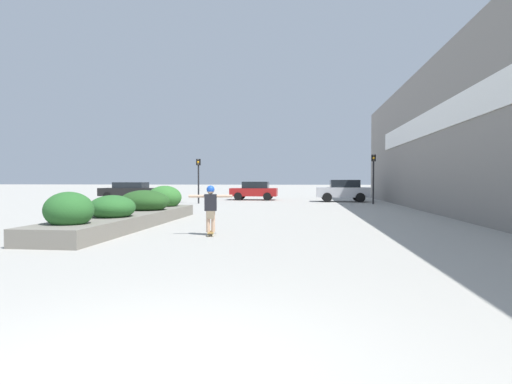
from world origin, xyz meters
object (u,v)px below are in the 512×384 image
Objects in this scene: car_center_left at (343,190)px; traffic_light_left at (198,173)px; skateboard at (211,233)px; skateboarder at (211,204)px; car_rightmost at (129,190)px; car_leftmost at (477,191)px; car_center_right at (254,190)px; traffic_light_right at (373,170)px.

car_center_left is 1.24× the size of traffic_light_left.
skateboarder is at bearing -10.69° from skateboard.
car_rightmost is 8.33m from traffic_light_left.
skateboarder is at bearing -36.00° from car_leftmost.
car_center_right is at bearing 82.86° from skateboarder.
skateboard is 16.70m from traffic_light_left.
skateboarder is 0.44× the size of traffic_light_left.
traffic_light_right is (12.13, 0.65, 0.15)m from traffic_light_left.
car_center_left is at bearing 120.44° from traffic_light_right.
skateboarder is at bearing -114.36° from traffic_light_right.
skateboard is at bearing -36.00° from car_leftmost.
car_center_left is 1.01× the size of car_center_right.
traffic_light_right is (7.50, 16.56, 2.25)m from skateboard.
car_leftmost is 28.89m from car_rightmost.
traffic_light_right is at bearing 54.95° from skateboarder.
car_center_right is (-18.38, -1.92, 0.04)m from car_leftmost.
car_center_right is 0.84× the size of car_rightmost.
car_rightmost is (-11.67, 20.15, -0.14)m from skateboarder.
car_center_left is 7.37m from car_center_right.
car_center_right is at bearing 59.66° from traffic_light_left.
car_rightmost is (-17.42, 0.61, -0.08)m from car_center_left.
skateboarder is 20.37m from car_center_left.
car_leftmost is (17.04, 23.45, 0.69)m from skateboard.
car_leftmost is 18.48m from car_center_right.
traffic_light_right reaches higher than car_center_right.
car_center_right is (-1.34, 21.53, -0.14)m from skateboarder.
skateboard is 0.52× the size of skateboarder.
skateboard is 0.21× the size of traffic_light_right.
traffic_light_left is at bearing -121.08° from car_rightmost.
car_leftmost is 1.30× the size of traffic_light_left.
skateboard is 23.29m from car_rightmost.
traffic_light_right reaches higher than skateboarder.
traffic_light_right is (1.75, -2.97, 1.44)m from car_center_left.
skateboarder is 23.28m from car_rightmost.
car_center_left reaches higher than skateboard.
car_center_left is at bearing 19.26° from traffic_light_left.
traffic_light_left is 12.15m from traffic_light_right.
traffic_light_right is at bearing 3.09° from traffic_light_left.
car_center_left reaches higher than car_center_right.
traffic_light_left is (-4.63, 15.91, 1.23)m from skateboarder.
traffic_light_left is (-4.63, 15.91, 2.10)m from skateboard.
traffic_light_right reaches higher than traffic_light_left.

